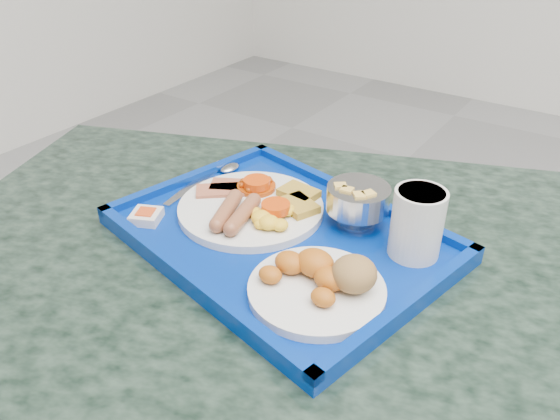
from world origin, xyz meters
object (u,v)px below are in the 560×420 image
tray (280,237)px  juice_cup (417,221)px  main_plate (254,206)px  fruit_bowl (358,200)px  table (291,349)px  bread_plate (322,281)px

tray → juice_cup: 0.20m
main_plate → fruit_bowl: size_ratio=2.42×
fruit_bowl → table: bearing=-111.2°
juice_cup → fruit_bowl: bearing=167.1°
table → juice_cup: size_ratio=13.33×
tray → juice_cup: juice_cup is taller
tray → fruit_bowl: size_ratio=5.64×
table → tray: size_ratio=2.48×
table → tray: bearing=147.5°
main_plate → juice_cup: (0.25, 0.04, 0.04)m
main_plate → juice_cup: bearing=8.9°
tray → main_plate: bearing=159.3°
fruit_bowl → juice_cup: bearing=-12.9°
tray → bread_plate: 0.15m
bread_plate → juice_cup: juice_cup is taller
fruit_bowl → juice_cup: juice_cup is taller
main_plate → tray: bearing=-20.7°
bread_plate → juice_cup: bearing=66.8°
bread_plate → fruit_bowl: (-0.04, 0.17, 0.02)m
fruit_bowl → juice_cup: (0.10, -0.02, 0.01)m
tray → main_plate: (-0.07, 0.02, 0.02)m
table → tray: 0.19m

